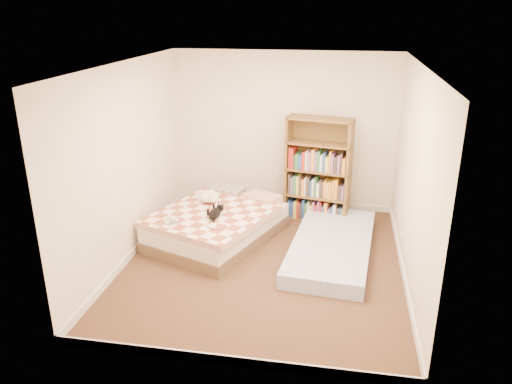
% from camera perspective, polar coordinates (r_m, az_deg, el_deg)
% --- Properties ---
extents(room, '(3.51, 4.01, 2.51)m').
position_cam_1_polar(room, '(6.04, 0.96, 1.97)').
color(room, '#3F2A1B').
rests_on(room, ground).
extents(bed, '(1.90, 2.23, 0.50)m').
position_cam_1_polar(bed, '(7.09, -4.34, -3.59)').
color(bed, brown).
rests_on(bed, room).
extents(bookshelf, '(1.03, 0.50, 1.61)m').
position_cam_1_polar(bookshelf, '(7.61, 7.02, 0.90)').
color(bookshelf, brown).
rests_on(bookshelf, room).
extents(floor_mattress, '(1.21, 2.31, 0.20)m').
position_cam_1_polar(floor_mattress, '(6.79, 8.66, -6.13)').
color(floor_mattress, '#7E8CD3').
rests_on(floor_mattress, room).
extents(black_cat, '(0.21, 0.56, 0.13)m').
position_cam_1_polar(black_cat, '(6.73, -4.67, -2.37)').
color(black_cat, black).
rests_on(black_cat, bed).
extents(white_dog, '(0.34, 0.37, 0.16)m').
position_cam_1_polar(white_dog, '(7.24, -5.35, -0.51)').
color(white_dog, white).
rests_on(white_dog, bed).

